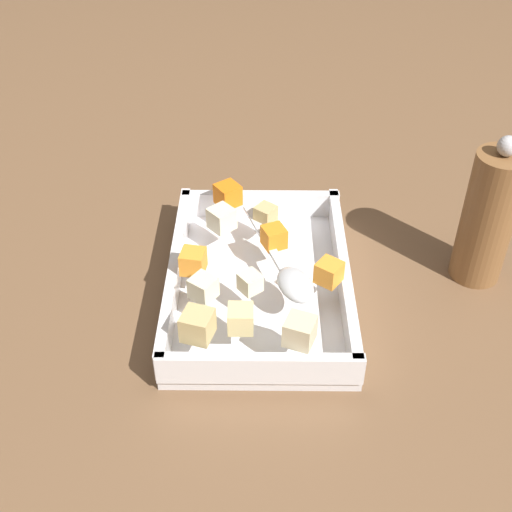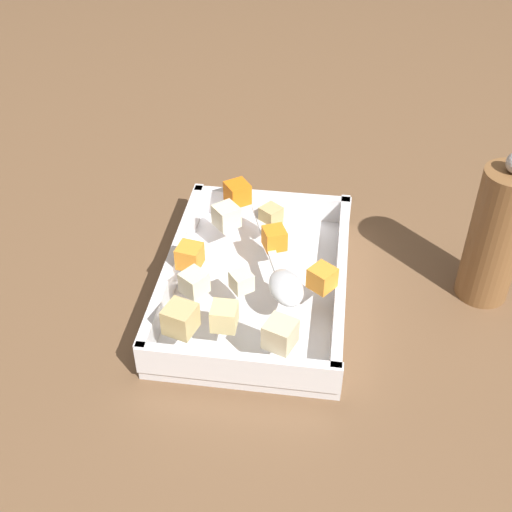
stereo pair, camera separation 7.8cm
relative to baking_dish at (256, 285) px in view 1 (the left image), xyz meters
name	(u,v)px [view 1 (the left image)]	position (x,y,z in m)	size (l,w,h in m)	color
ground_plane	(257,292)	(0.00, 0.00, -0.02)	(4.00, 4.00, 0.00)	brown
baking_dish	(256,285)	(0.00, 0.00, 0.00)	(0.31, 0.22, 0.05)	silver
carrot_chunk_under_handle	(271,237)	(0.03, -0.02, 0.05)	(0.03, 0.03, 0.03)	orange
carrot_chunk_rim_edge	(326,272)	(-0.03, -0.08, 0.05)	(0.03, 0.03, 0.03)	orange
carrot_chunk_mid_right	(190,261)	(-0.02, 0.08, 0.05)	(0.03, 0.03, 0.03)	orange
carrot_chunk_corner_nw	(225,195)	(0.12, 0.04, 0.05)	(0.03, 0.03, 0.03)	orange
potato_chunk_far_right	(237,319)	(-0.11, 0.02, 0.05)	(0.03, 0.03, 0.03)	#E0CC89
potato_chunk_corner_ne	(219,219)	(0.07, 0.05, 0.05)	(0.03, 0.03, 0.03)	beige
potato_chunk_center	(247,282)	(-0.05, 0.01, 0.05)	(0.02, 0.02, 0.02)	beige
potato_chunk_mid_left	(296,331)	(-0.13, -0.04, 0.05)	(0.03, 0.03, 0.03)	beige
potato_chunk_corner_sw	(200,288)	(-0.06, 0.06, 0.05)	(0.03, 0.03, 0.03)	beige
potato_chunk_far_left	(263,214)	(0.08, -0.01, 0.05)	(0.02, 0.02, 0.02)	tan
potato_chunk_heap_top	(194,325)	(-0.12, 0.06, 0.05)	(0.03, 0.03, 0.03)	tan
serving_spoon	(288,278)	(-0.04, -0.04, 0.04)	(0.20, 0.09, 0.02)	silver
pepper_mill	(485,217)	(0.04, -0.28, 0.07)	(0.06, 0.06, 0.20)	brown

